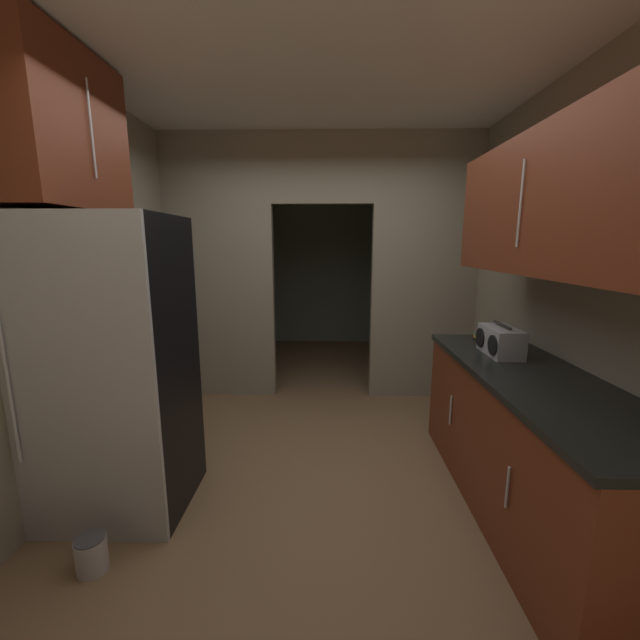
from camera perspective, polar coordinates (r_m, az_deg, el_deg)
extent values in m
plane|color=brown|center=(3.00, -0.48, -22.47)|extent=(20.00, 20.00, 0.00)
cube|color=silver|center=(3.22, -0.27, 31.59)|extent=(3.67, 7.38, 0.06)
cube|color=gray|center=(4.36, -14.19, 7.02)|extent=(1.12, 0.12, 2.76)
cube|color=gray|center=(4.32, 14.81, 6.96)|extent=(1.10, 0.12, 2.76)
cube|color=gray|center=(4.26, 0.37, 21.14)|extent=(1.05, 0.12, 0.70)
cube|color=gray|center=(6.66, 0.54, 8.61)|extent=(3.27, 0.10, 2.76)
cube|color=gray|center=(5.68, -15.96, 7.78)|extent=(0.10, 2.46, 2.76)
cube|color=gray|center=(5.63, 16.87, 7.71)|extent=(0.10, 2.46, 2.76)
cube|color=gray|center=(2.75, -38.60, 2.81)|extent=(0.10, 4.19, 2.76)
cube|color=gray|center=(2.66, 38.45, 2.62)|extent=(0.10, 4.19, 2.76)
cube|color=black|center=(2.73, -27.54, -6.12)|extent=(0.82, 0.68, 1.82)
cube|color=#B7BABC|center=(2.45, -31.51, -8.44)|extent=(0.82, 0.03, 1.82)
cylinder|color=#B7BABC|center=(2.60, -38.60, -6.04)|extent=(0.02, 0.02, 1.00)
cube|color=maroon|center=(2.82, 27.86, -16.12)|extent=(0.64, 2.09, 0.86)
cube|color=black|center=(2.66, 28.73, -7.38)|extent=(0.68, 2.09, 0.04)
cylinder|color=#B7BABC|center=(2.31, 25.50, -21.02)|extent=(0.01, 0.01, 0.22)
cylinder|color=#B7BABC|center=(3.07, 18.39, -12.26)|extent=(0.01, 0.01, 0.22)
cube|color=maroon|center=(2.55, 30.84, 14.26)|extent=(0.34, 1.88, 0.77)
cylinder|color=#B7BABC|center=(2.47, 27.03, 14.76)|extent=(0.01, 0.01, 0.46)
cube|color=maroon|center=(2.89, -33.51, 22.02)|extent=(0.34, 0.90, 0.89)
cylinder|color=#B7BABC|center=(2.80, -30.19, 22.77)|extent=(0.01, 0.01, 0.53)
cube|color=#B2B2B7|center=(2.98, 24.71, -2.81)|extent=(0.19, 0.36, 0.19)
cylinder|color=#262626|center=(2.96, 24.89, -0.63)|extent=(0.02, 0.25, 0.02)
cylinder|color=black|center=(2.85, 23.71, -3.35)|extent=(0.01, 0.13, 0.13)
cylinder|color=black|center=(3.04, 22.16, -2.35)|extent=(0.01, 0.13, 0.13)
cube|color=black|center=(3.34, 22.41, -2.72)|extent=(0.11, 0.16, 0.02)
cube|color=gold|center=(3.34, 22.53, -2.33)|extent=(0.10, 0.13, 0.03)
cube|color=#388C47|center=(3.33, 22.39, -1.94)|extent=(0.12, 0.16, 0.02)
cube|color=#8C3893|center=(3.32, 22.61, -1.72)|extent=(0.10, 0.12, 0.01)
cylinder|color=silver|center=(2.62, -30.18, -27.32)|extent=(0.15, 0.15, 0.18)
cylinder|color=#4C4C51|center=(2.57, -30.40, -25.67)|extent=(0.15, 0.15, 0.01)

